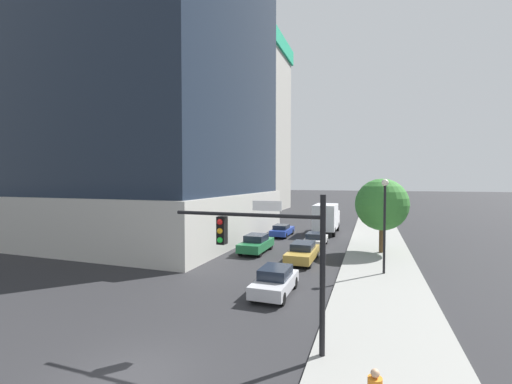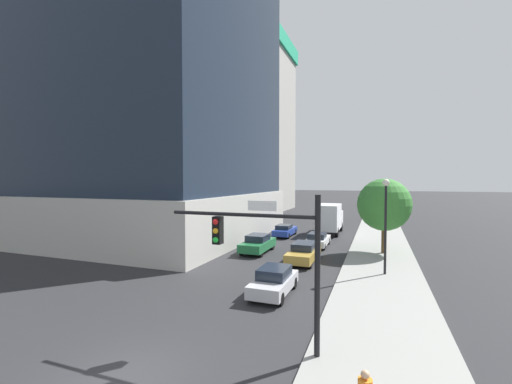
{
  "view_description": "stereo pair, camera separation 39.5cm",
  "coord_description": "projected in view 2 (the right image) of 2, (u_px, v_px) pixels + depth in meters",
  "views": [
    {
      "loc": [
        6.97,
        -8.12,
        6.19
      ],
      "look_at": [
        0.03,
        11.66,
        5.45
      ],
      "focal_mm": 23.1,
      "sensor_mm": 36.0,
      "label": 1
    },
    {
      "loc": [
        7.34,
        -7.98,
        6.19
      ],
      "look_at": [
        0.03,
        11.66,
        5.45
      ],
      "focal_mm": 23.1,
      "sensor_mm": 36.0,
      "label": 2
    }
  ],
  "objects": [
    {
      "name": "car_silver",
      "position": [
        274.0,
        281.0,
        17.83
      ],
      "size": [
        1.78,
        4.05,
        1.47
      ],
      "color": "#B7B7BC",
      "rests_on": "ground"
    },
    {
      "name": "car_green",
      "position": [
        258.0,
        243.0,
        28.24
      ],
      "size": [
        1.92,
        4.52,
        1.54
      ],
      "color": "#1E6638",
      "rests_on": "ground"
    },
    {
      "name": "ground_plane",
      "position": [
        125.0,
        379.0,
        10.26
      ],
      "size": [
        400.0,
        400.0,
        0.0
      ],
      "primitive_type": "plane",
      "color": "#28282B"
    },
    {
      "name": "traffic_light_pole",
      "position": [
        266.0,
        245.0,
        11.83
      ],
      "size": [
        5.81,
        0.48,
        5.56
      ],
      "color": "black",
      "rests_on": "sidewalk"
    },
    {
      "name": "sidewalk",
      "position": [
        380.0,
        257.0,
        26.35
      ],
      "size": [
        5.09,
        120.0,
        0.15
      ],
      "primitive_type": "cube",
      "color": "gray",
      "rests_on": "ground"
    },
    {
      "name": "office_tower",
      "position": [
        155.0,
        9.0,
        36.42
      ],
      "size": [
        22.72,
        24.08,
        50.65
      ],
      "color": "#B2AFA8",
      "rests_on": "ground"
    },
    {
      "name": "street_tree",
      "position": [
        384.0,
        205.0,
        27.29
      ],
      "size": [
        4.34,
        4.34,
        6.2
      ],
      "color": "brown",
      "rests_on": "sidewalk"
    },
    {
      "name": "car_blue",
      "position": [
        285.0,
        230.0,
        36.43
      ],
      "size": [
        1.76,
        4.5,
        1.32
      ],
      "color": "#233D9E",
      "rests_on": "ground"
    },
    {
      "name": "construction_building",
      "position": [
        254.0,
        120.0,
        70.25
      ],
      "size": [
        15.62,
        15.41,
        45.49
      ],
      "color": "#9E9B93",
      "rests_on": "ground"
    },
    {
      "name": "box_truck",
      "position": [
        329.0,
        218.0,
        37.97
      ],
      "size": [
        2.39,
        6.55,
        3.46
      ],
      "color": "silver",
      "rests_on": "ground"
    },
    {
      "name": "street_lamp",
      "position": [
        386.0,
        213.0,
        21.08
      ],
      "size": [
        0.44,
        0.44,
        6.12
      ],
      "color": "black",
      "rests_on": "sidewalk"
    },
    {
      "name": "car_gold",
      "position": [
        304.0,
        252.0,
        24.94
      ],
      "size": [
        1.85,
        4.79,
        1.46
      ],
      "color": "#AD8938",
      "rests_on": "ground"
    },
    {
      "name": "car_white",
      "position": [
        318.0,
        240.0,
        30.73
      ],
      "size": [
        1.78,
        4.24,
        1.32
      ],
      "color": "silver",
      "rests_on": "ground"
    }
  ]
}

